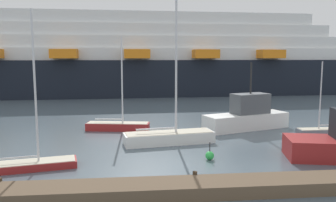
{
  "coord_description": "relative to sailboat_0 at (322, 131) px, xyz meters",
  "views": [
    {
      "loc": [
        -3.21,
        -20.64,
        6.86
      ],
      "look_at": [
        0.0,
        10.83,
        2.78
      ],
      "focal_mm": 36.66,
      "sensor_mm": 36.0,
      "label": 1
    }
  ],
  "objects": [
    {
      "name": "channel_buoy_0",
      "position": [
        -11.67,
        -6.46,
        -0.04
      ],
      "size": [
        0.58,
        0.58,
        1.19
      ],
      "color": "green",
      "rests_on": "ground_plane"
    },
    {
      "name": "sailboat_0",
      "position": [
        0.0,
        0.0,
        0.0
      ],
      "size": [
        4.41,
        1.25,
        6.47
      ],
      "rotation": [
        0.0,
        0.0,
        3.14
      ],
      "color": "gray",
      "rests_on": "ground_plane"
    },
    {
      "name": "sailboat_3",
      "position": [
        -18.19,
        3.65,
        0.13
      ],
      "size": [
        6.02,
        2.39,
        8.69
      ],
      "rotation": [
        0.0,
        0.0,
        -0.16
      ],
      "color": "maroon",
      "rests_on": "ground_plane"
    },
    {
      "name": "dock_pier",
      "position": [
        -13.5,
        -12.09,
        0.0
      ],
      "size": [
        24.88,
        2.17,
        0.81
      ],
      "color": "brown",
      "rests_on": "ground_plane"
    },
    {
      "name": "fishing_boat_0",
      "position": [
        -5.89,
        3.01,
        0.9
      ],
      "size": [
        8.76,
        4.99,
        6.33
      ],
      "rotation": [
        0.0,
        0.0,
        0.33
      ],
      "color": "white",
      "rests_on": "ground_plane"
    },
    {
      "name": "sailboat_1",
      "position": [
        -23.0,
        -7.21,
        0.08
      ],
      "size": [
        5.6,
        2.61,
        9.68
      ],
      "rotation": [
        0.0,
        0.0,
        0.21
      ],
      "color": "maroon",
      "rests_on": "ground_plane"
    },
    {
      "name": "sailboat_2",
      "position": [
        -13.9,
        -1.76,
        0.31
      ],
      "size": [
        7.38,
        3.03,
        13.28
      ],
      "rotation": [
        0.0,
        0.0,
        0.16
      ],
      "color": "white",
      "rests_on": "ground_plane"
    },
    {
      "name": "cruise_ship",
      "position": [
        -28.01,
        36.12,
        6.18
      ],
      "size": [
        115.35,
        21.49,
        20.32
      ],
      "rotation": [
        0.0,
        0.0,
        0.04
      ],
      "color": "black",
      "rests_on": "ground_plane"
    },
    {
      "name": "ground_plane",
      "position": [
        -13.5,
        -7.71,
        -0.34
      ],
      "size": [
        600.0,
        600.0,
        0.0
      ],
      "primitive_type": "plane",
      "color": "#4C5B66"
    }
  ]
}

